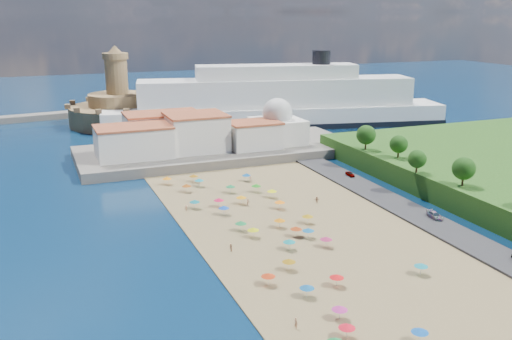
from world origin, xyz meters
name	(u,v)px	position (x,y,z in m)	size (l,w,h in m)	color
ground	(283,239)	(0.00, 0.00, 0.00)	(700.00, 700.00, 0.00)	#071938
terrace	(219,151)	(10.00, 73.00, 1.50)	(90.00, 36.00, 3.00)	#59544C
jetty	(132,136)	(-12.00, 108.00, 1.20)	(18.00, 70.00, 2.40)	#59544C
waterfront_buildings	(178,134)	(-3.05, 73.64, 7.88)	(57.00, 29.00, 11.00)	silver
domed_building	(277,125)	(30.00, 71.00, 8.97)	(16.00, 16.00, 15.00)	silver
fortress	(119,109)	(-12.00, 138.00, 6.68)	(40.00, 40.00, 32.40)	#97714B
cruise_ship	(277,104)	(47.57, 111.48, 9.01)	(140.54, 49.65, 30.43)	black
beach_parasols	(294,247)	(-1.67, -8.88, 2.15)	(31.70, 114.57, 2.20)	gray
beachgoers	(270,229)	(-1.25, 3.88, 1.14)	(34.41, 96.76, 1.88)	tan
parked_cars	(427,212)	(36.00, -0.20, 1.36)	(2.51, 65.27, 1.39)	gray
hillside_trees	(486,176)	(46.99, -5.58, 10.07)	(13.10, 104.94, 7.35)	#382314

